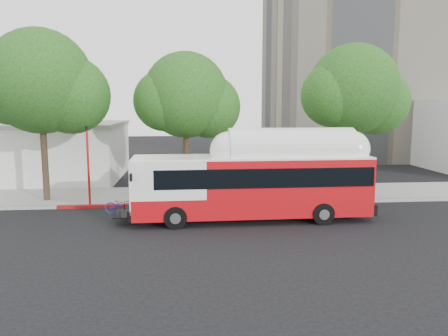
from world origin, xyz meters
name	(u,v)px	position (x,y,z in m)	size (l,w,h in m)	color
ground	(209,224)	(0.00, 0.00, 0.00)	(120.00, 120.00, 0.00)	black
sidewalk	(203,195)	(0.00, 6.50, 0.07)	(60.00, 5.00, 0.15)	gray
curb_strip	(205,204)	(0.00, 3.90, 0.07)	(60.00, 0.30, 0.15)	gray
red_curb_segment	(151,205)	(-3.00, 3.90, 0.08)	(10.00, 0.32, 0.16)	maroon
street_tree_left	(50,86)	(-8.53, 5.56, 6.60)	(6.67, 5.80, 9.74)	#2D2116
street_tree_mid	(193,99)	(-0.59, 6.06, 5.91)	(5.75, 5.00, 8.62)	#2D2116
street_tree_right	(360,93)	(9.44, 5.86, 6.26)	(6.21, 5.40, 9.18)	#2D2116
low_commercial_bldg	(12,151)	(-14.00, 14.00, 2.15)	(16.20, 10.20, 4.25)	silver
transit_bus	(254,186)	(2.18, 0.56, 1.68)	(12.17, 2.73, 3.59)	#B60C12
signal_pole	(88,166)	(-6.31, 4.12, 2.28)	(0.13, 0.42, 4.44)	red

